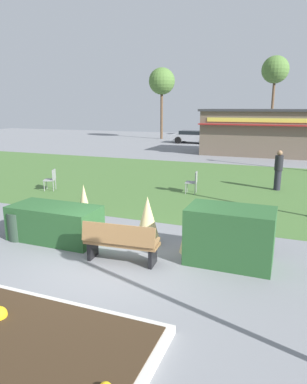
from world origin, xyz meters
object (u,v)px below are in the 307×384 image
(trash_bin, at_px, (18,226))
(cafe_chair_east, at_px, (52,178))
(park_bench, at_px, (121,243))
(parked_car_west_slot, at_px, (194,136))
(food_kiosk, at_px, (277,132))
(parked_car_center_slot, at_px, (246,138))
(tree_left_bg, at_px, (275,70))
(cafe_chair_west, at_px, (193,181))
(person_strolling, at_px, (278,170))
(tree_right_bg, at_px, (162,82))

(trash_bin, height_order, cafe_chair_east, cafe_chair_east)
(park_bench, xyz_separation_m, parked_car_west_slot, (-5.51, 26.76, 0.16))
(trash_bin, relative_size, food_kiosk, 0.07)
(food_kiosk, height_order, parked_car_center_slot, food_kiosk)
(food_kiosk, distance_m, tree_left_bg, 14.49)
(food_kiosk, bearing_deg, cafe_chair_west, -100.76)
(cafe_chair_west, relative_size, person_strolling, 0.53)
(park_bench, distance_m, tree_right_bg, 32.23)
(parked_car_center_slot, bearing_deg, trash_bin, -95.73)
(trash_bin, bearing_deg, park_bench, -5.45)
(parked_car_center_slot, distance_m, tree_left_bg, 9.72)
(cafe_chair_west, height_order, tree_right_bg, tree_right_bg)
(trash_bin, distance_m, cafe_chair_west, 7.27)
(park_bench, distance_m, cafe_chair_west, 6.94)
(cafe_chair_east, xyz_separation_m, tree_left_bg, (7.05, 28.51, 6.61))
(parked_car_west_slot, bearing_deg, person_strolling, -64.73)
(cafe_chair_west, height_order, person_strolling, person_strolling)
(cafe_chair_west, distance_m, person_strolling, 3.68)
(person_strolling, relative_size, tree_right_bg, 0.22)
(food_kiosk, xyz_separation_m, tree_left_bg, (-1.20, 13.36, 5.48))
(food_kiosk, xyz_separation_m, cafe_chair_east, (-8.25, -15.16, -1.13))
(trash_bin, height_order, parked_car_center_slot, parked_car_center_slot)
(tree_right_bg, bearing_deg, cafe_chair_east, -80.44)
(cafe_chair_west, bearing_deg, tree_left_bg, 87.09)
(parked_car_west_slot, xyz_separation_m, tree_left_bg, (6.69, 7.04, 6.49))
(food_kiosk, height_order, cafe_chair_west, food_kiosk)
(food_kiosk, xyz_separation_m, parked_car_west_slot, (-7.89, 6.32, -1.01))
(person_strolling, relative_size, parked_car_center_slot, 0.39)
(cafe_chair_west, height_order, cafe_chair_east, same)
(cafe_chair_west, height_order, parked_car_west_slot, parked_car_west_slot)
(cafe_chair_east, bearing_deg, person_strolling, 21.76)
(trash_bin, bearing_deg, parked_car_center_slot, 84.27)
(park_bench, xyz_separation_m, cafe_chair_east, (-5.88, 5.28, 0.05))
(person_strolling, bearing_deg, parked_car_west_slot, -37.92)
(cafe_chair_east, xyz_separation_m, person_strolling, (8.84, 3.53, 0.33))
(cafe_chair_east, distance_m, tree_left_bg, 30.11)
(person_strolling, distance_m, parked_car_west_slot, 19.85)
(person_strolling, relative_size, tree_left_bg, 0.20)
(cafe_chair_east, relative_size, tree_left_bg, 0.10)
(tree_left_bg, relative_size, tree_right_bg, 1.15)
(food_kiosk, distance_m, person_strolling, 11.67)
(parked_car_west_slot, height_order, parked_car_center_slot, same)
(parked_car_center_slot, xyz_separation_m, tree_right_bg, (-9.53, 3.35, 5.41))
(food_kiosk, bearing_deg, park_bench, -96.62)
(cafe_chair_west, distance_m, tree_right_bg, 25.79)
(food_kiosk, bearing_deg, person_strolling, -87.10)
(parked_car_west_slot, distance_m, tree_right_bg, 7.82)
(cafe_chair_east, relative_size, person_strolling, 0.53)
(park_bench, bearing_deg, trash_bin, 174.55)
(tree_right_bg, bearing_deg, cafe_chair_west, -66.93)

